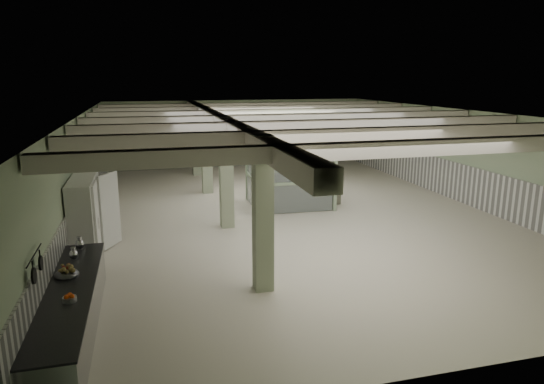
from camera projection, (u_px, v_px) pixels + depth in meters
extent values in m
plane|color=beige|center=(291.00, 213.00, 17.59)|extent=(20.00, 20.00, 0.00)
cube|color=beige|center=(292.00, 113.00, 16.76)|extent=(14.00, 20.00, 0.02)
cube|color=#ADBF99|center=(238.00, 133.00, 26.58)|extent=(14.00, 0.02, 3.60)
cube|color=#ADBF99|center=(473.00, 270.00, 7.77)|extent=(14.00, 0.02, 3.60)
cube|color=#ADBF99|center=(81.00, 174.00, 15.44)|extent=(0.02, 20.00, 3.60)
cube|color=#ADBF99|center=(463.00, 156.00, 18.91)|extent=(0.02, 20.00, 3.60)
cube|color=white|center=(85.00, 206.00, 15.69)|extent=(0.05, 19.90, 1.50)
cube|color=white|center=(460.00, 183.00, 19.15)|extent=(0.05, 19.90, 1.50)
cube|color=white|center=(238.00, 152.00, 26.80)|extent=(13.90, 0.05, 1.50)
cube|color=white|center=(220.00, 121.00, 16.19)|extent=(0.45, 19.90, 0.40)
cube|color=white|center=(401.00, 148.00, 9.74)|extent=(13.90, 0.35, 0.32)
cube|color=white|center=(350.00, 135.00, 12.10)|extent=(13.90, 0.35, 0.32)
cube|color=white|center=(316.00, 125.00, 14.45)|extent=(13.90, 0.35, 0.32)
cube|color=white|center=(292.00, 118.00, 16.80)|extent=(13.90, 0.35, 0.32)
cube|color=white|center=(273.00, 113.00, 19.15)|extent=(13.90, 0.35, 0.32)
cube|color=white|center=(259.00, 109.00, 21.50)|extent=(13.90, 0.35, 0.32)
cube|color=white|center=(247.00, 106.00, 23.85)|extent=(13.90, 0.35, 0.32)
cube|color=#99A686|center=(263.00, 215.00, 10.91)|extent=(0.42, 0.42, 3.60)
cube|color=#99A686|center=(226.00, 173.00, 15.61)|extent=(0.42, 0.42, 3.60)
cube|color=#99A686|center=(206.00, 151.00, 20.32)|extent=(0.42, 0.42, 3.60)
cube|color=#99A686|center=(196.00, 139.00, 24.08)|extent=(0.42, 0.42, 3.60)
cylinder|color=black|center=(34.00, 255.00, 8.30)|extent=(0.02, 1.20, 0.02)
cone|color=#2D3B2C|center=(368.00, 148.00, 12.31)|extent=(0.44, 0.44, 0.22)
cone|color=#2D3B2C|center=(301.00, 127.00, 17.48)|extent=(0.44, 0.44, 0.22)
cone|color=#2D3B2C|center=(267.00, 117.00, 22.18)|extent=(0.44, 0.44, 0.22)
cube|color=#A8A9AD|center=(71.00, 312.00, 9.28)|extent=(0.87, 5.19, 0.88)
cube|color=black|center=(69.00, 290.00, 9.18)|extent=(0.91, 5.23, 0.04)
cylinder|color=#B2B2B7|center=(70.00, 300.00, 8.66)|extent=(0.30, 0.30, 0.09)
cylinder|color=black|center=(34.00, 276.00, 7.98)|extent=(0.04, 0.28, 0.28)
cylinder|color=black|center=(41.00, 263.00, 8.53)|extent=(0.04, 0.26, 0.26)
cube|color=silver|center=(86.00, 218.00, 13.07)|extent=(0.61, 2.45, 2.25)
cube|color=silver|center=(97.00, 223.00, 12.62)|extent=(0.06, 0.92, 2.15)
cube|color=silver|center=(105.00, 210.00, 13.81)|extent=(0.49, 0.84, 2.15)
cube|color=silver|center=(99.00, 222.00, 12.63)|extent=(0.02, 0.05, 0.30)
cube|color=silver|center=(102.00, 211.00, 13.69)|extent=(0.02, 0.05, 0.30)
cube|color=#95AB89|center=(259.00, 183.00, 17.04)|extent=(0.12, 0.12, 2.37)
cube|color=#95AB89|center=(247.00, 170.00, 19.30)|extent=(0.12, 0.12, 2.37)
cube|color=#95AB89|center=(335.00, 179.00, 17.64)|extent=(0.12, 0.12, 2.37)
cube|color=#95AB89|center=(316.00, 168.00, 19.90)|extent=(0.12, 0.12, 2.37)
cube|color=#95AB89|center=(290.00, 142.00, 18.18)|extent=(3.20, 2.74, 0.12)
cube|color=silver|center=(297.00, 198.00, 17.49)|extent=(2.65, 0.16, 1.05)
cube|color=silver|center=(298.00, 165.00, 17.21)|extent=(2.65, 0.16, 1.22)
cube|color=silver|center=(282.00, 184.00, 19.75)|extent=(2.65, 0.16, 1.05)
cube|color=silver|center=(282.00, 155.00, 19.46)|extent=(2.65, 0.16, 1.22)
cube|color=silver|center=(253.00, 193.00, 18.32)|extent=(0.14, 2.17, 1.05)
cube|color=silver|center=(252.00, 161.00, 18.03)|extent=(0.14, 2.17, 1.22)
cube|color=silver|center=(324.00, 189.00, 18.92)|extent=(0.14, 2.17, 1.05)
cube|color=silver|center=(325.00, 158.00, 18.63)|extent=(0.14, 2.17, 1.22)
cube|color=#646554|center=(332.00, 187.00, 18.83)|extent=(0.57, 0.70, 1.33)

